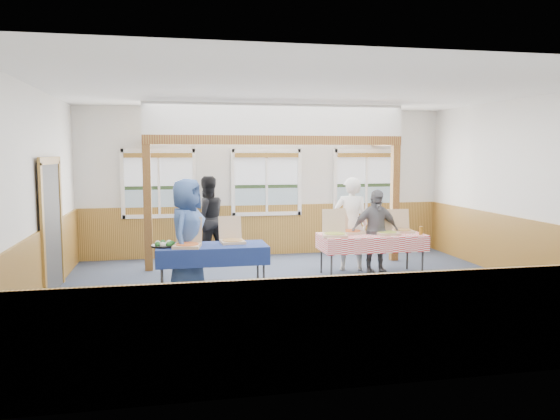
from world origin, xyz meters
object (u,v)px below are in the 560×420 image
at_px(woman_black, 207,218).
at_px(man_blue, 187,234).
at_px(table_right, 372,237).
at_px(person_grey, 375,232).
at_px(table_left, 212,249).
at_px(woman_white, 351,224).

bearing_deg(woman_black, man_blue, 59.93).
bearing_deg(man_blue, woman_black, 10.50).
bearing_deg(table_right, person_grey, 13.58).
relative_size(table_left, woman_white, 1.08).
height_order(table_right, man_blue, man_blue).
height_order(table_right, woman_black, woman_black).
bearing_deg(table_left, table_right, -5.88).
height_order(woman_white, person_grey, woman_white).
height_order(table_right, woman_white, woman_white).
xyz_separation_m(table_left, woman_black, (0.10, 2.62, 0.18)).
xyz_separation_m(table_right, person_grey, (0.09, 0.04, 0.09)).
distance_m(table_right, woman_white, 0.56).
height_order(woman_white, woman_black, woman_white).
height_order(table_left, person_grey, person_grey).
relative_size(table_left, woman_black, 1.10).
bearing_deg(woman_black, person_grey, 127.52).
bearing_deg(woman_white, table_right, 132.27).
bearing_deg(woman_white, table_left, 36.41).
bearing_deg(woman_white, man_blue, 30.55).
distance_m(table_left, woman_white, 2.94).
height_order(woman_black, person_grey, woman_black).
xyz_separation_m(table_right, woman_black, (-2.87, 2.01, 0.18)).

